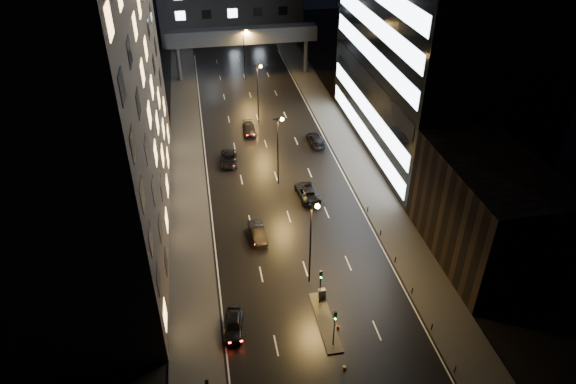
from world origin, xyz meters
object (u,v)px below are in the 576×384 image
car_away_a (233,325)px  car_away_c (229,159)px  car_away_b (258,233)px  utility_cabinet (322,294)px  car_toward_a (307,192)px  car_toward_b (316,140)px  car_away_d (249,129)px

car_away_a → car_away_c: bearing=93.6°
car_away_b → utility_cabinet: bearing=-70.5°
car_toward_a → car_toward_b: bearing=-111.1°
car_away_d → car_toward_a: (5.44, -20.10, 0.07)m
car_away_d → utility_cabinet: car_away_d is taller
car_away_a → car_away_c: (2.45, 32.29, -0.03)m
car_away_a → car_toward_b: (16.61, 35.87, 0.02)m
car_away_b → car_toward_a: (7.78, 7.56, 0.02)m
car_away_d → utility_cabinet: size_ratio=4.13×
car_away_d → car_toward_b: 11.49m
car_away_b → car_away_c: 18.50m
car_away_a → car_away_d: 42.06m
car_away_b → car_toward_b: size_ratio=0.86×
car_away_a → car_toward_a: bearing=68.5°
car_away_b → car_toward_a: bearing=39.1°
car_away_d → utility_cabinet: (2.84, -39.01, 0.03)m
car_away_b → car_away_a: bearing=-112.2°
car_toward_b → utility_cabinet: (-7.15, -33.34, -0.03)m
car_toward_b → car_away_d: bearing=-31.5°
car_away_a → utility_cabinet: car_away_a is taller
car_away_c → car_away_a: bearing=-88.8°
car_away_a → car_toward_b: bearing=73.1°
car_toward_b → utility_cabinet: bearing=76.0°
car_away_a → car_away_c: size_ratio=0.85×
car_away_c → car_toward_b: (14.16, 3.58, 0.05)m
car_away_b → utility_cabinet: size_ratio=3.91×
car_away_d → car_toward_a: size_ratio=0.87×
car_away_a → car_away_d: (6.62, 41.54, -0.05)m
car_away_a → car_toward_b: 39.53m
car_away_b → car_toward_a: size_ratio=0.83×
car_away_a → car_away_d: bearing=88.8°
utility_cabinet → car_away_d: bearing=92.7°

